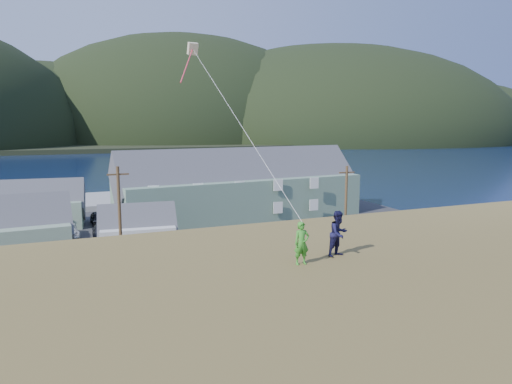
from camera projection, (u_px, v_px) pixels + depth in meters
ground at (178, 284)px, 35.28m from camera, size 900.00×900.00×0.00m
grass_strip at (184, 292)px, 33.44m from camera, size 110.00×8.00×0.10m
waterfront_lot at (144, 234)px, 50.82m from camera, size 72.00×36.00×0.12m
wharf at (81, 202)px, 69.55m from camera, size 26.00×14.00×0.90m
far_shore at (78, 140)px, 337.03m from camera, size 900.00×320.00×2.00m
far_hills at (137, 140)px, 303.96m from camera, size 760.00×265.00×143.00m
lodge at (242, 187)px, 58.45m from camera, size 32.44×11.88×11.16m
shed_palegreen_near at (12, 233)px, 40.36m from camera, size 10.33×6.92×7.22m
shed_white at (138, 231)px, 43.25m from camera, size 7.62×5.43×5.73m
shed_palegreen_far at (38, 206)px, 53.83m from camera, size 10.90×6.78×7.03m
utility_poles at (126, 225)px, 34.63m from camera, size 36.19×0.24×9.83m
parked_cars at (56, 227)px, 50.75m from camera, size 27.05×13.25×1.56m
kite_flyer_green at (302, 243)px, 16.34m from camera, size 0.59×0.41×1.56m
kite_flyer_navy at (339, 234)px, 17.37m from camera, size 1.01×0.88×1.76m
kite_rig at (193, 53)px, 21.13m from camera, size 1.58×4.02×10.44m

